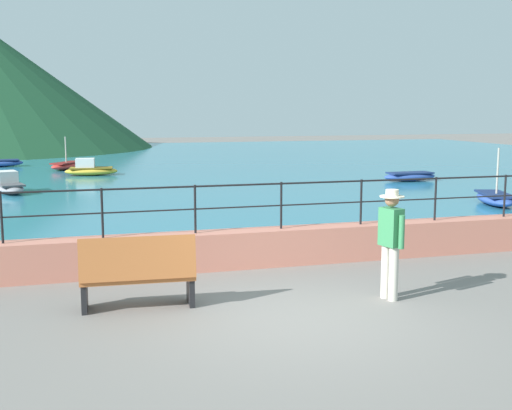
% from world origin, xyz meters
% --- Properties ---
extents(ground_plane, '(120.00, 120.00, 0.00)m').
position_xyz_m(ground_plane, '(0.00, 0.00, 0.00)').
color(ground_plane, slate).
extents(promenade_wall, '(20.00, 0.56, 0.70)m').
position_xyz_m(promenade_wall, '(0.00, 3.20, 0.35)').
color(promenade_wall, tan).
rests_on(promenade_wall, ground).
extents(railing, '(18.44, 0.04, 0.90)m').
position_xyz_m(railing, '(0.00, 3.20, 1.32)').
color(railing, black).
rests_on(railing, promenade_wall).
extents(lake_water, '(64.00, 44.32, 0.06)m').
position_xyz_m(lake_water, '(0.00, 25.84, 0.03)').
color(lake_water, teal).
rests_on(lake_water, ground).
extents(bench_main, '(1.73, 0.66, 1.13)m').
position_xyz_m(bench_main, '(-2.11, 1.08, 0.56)').
color(bench_main, '#B76633').
rests_on(bench_main, ground).
extents(person_walking, '(0.38, 0.56, 1.75)m').
position_xyz_m(person_walking, '(1.75, 0.51, 0.98)').
color(person_walking, beige).
rests_on(person_walking, ground).
extents(boat_1, '(2.33, 0.98, 0.36)m').
position_xyz_m(boat_1, '(10.32, 15.08, 0.26)').
color(boat_1, '#2D4C9E').
rests_on(boat_1, lake_water).
extents(boat_2, '(1.58, 2.47, 1.75)m').
position_xyz_m(boat_2, '(9.50, 8.42, 0.26)').
color(boat_2, '#2D4C9E').
rests_on(boat_2, lake_water).
extents(boat_3, '(2.38, 1.13, 0.76)m').
position_xyz_m(boat_3, '(-2.23, 21.04, 0.33)').
color(boat_3, gold).
rests_on(boat_3, lake_water).
extents(boat_5, '(1.49, 2.46, 0.76)m').
position_xyz_m(boat_5, '(-5.17, 15.57, 0.33)').
color(boat_5, gray).
rests_on(boat_5, lake_water).
extents(boat_6, '(2.06, 2.40, 1.60)m').
position_xyz_m(boat_6, '(-3.20, 24.27, 0.26)').
color(boat_6, red).
rests_on(boat_6, lake_water).
extents(boat_7, '(2.43, 1.32, 2.23)m').
position_xyz_m(boat_7, '(-6.55, 26.75, 0.26)').
color(boat_7, '#2D4C9E').
rests_on(boat_7, lake_water).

